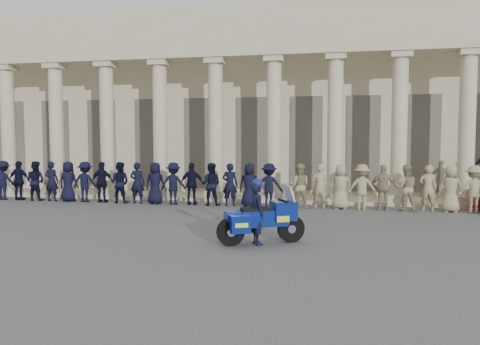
# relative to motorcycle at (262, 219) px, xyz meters

# --- Properties ---
(ground) EXTENTS (90.00, 90.00, 0.00)m
(ground) POSITION_rel_motorcycle_xyz_m (-2.01, 0.29, -0.66)
(ground) COLOR #4D4D50
(ground) RESTS_ON ground
(building) EXTENTS (40.00, 12.50, 9.00)m
(building) POSITION_rel_motorcycle_xyz_m (-2.01, 15.04, 3.86)
(building) COLOR #BAAE8B
(building) RESTS_ON ground
(officer_rank) EXTENTS (20.96, 0.67, 1.77)m
(officer_rank) POSITION_rel_motorcycle_xyz_m (-2.99, 6.71, 0.23)
(officer_rank) COLOR black
(officer_rank) RESTS_ON ground
(motorcycle) EXTENTS (2.20, 1.48, 1.53)m
(motorcycle) POSITION_rel_motorcycle_xyz_m (0.00, 0.00, 0.00)
(motorcycle) COLOR black
(motorcycle) RESTS_ON ground
(rider) EXTENTS (0.61, 0.71, 1.73)m
(rider) POSITION_rel_motorcycle_xyz_m (-0.12, -0.06, 0.20)
(rider) COLOR black
(rider) RESTS_ON ground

